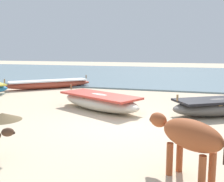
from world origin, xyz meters
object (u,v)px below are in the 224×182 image
fishing_boat_0 (49,84)px  cow_adult_rust (188,136)px  fishing_boat_3 (99,101)px  fishing_boat_5 (217,106)px

fishing_boat_0 → cow_adult_rust: bearing=-91.7°
cow_adult_rust → fishing_boat_3: bearing=-16.2°
fishing_boat_5 → cow_adult_rust: size_ratio=2.38×
fishing_boat_3 → fishing_boat_5: (3.86, 0.39, -0.01)m
fishing_boat_3 → cow_adult_rust: 5.33m
fishing_boat_3 → fishing_boat_5: fishing_boat_3 is taller
fishing_boat_0 → fishing_boat_3: bearing=-86.4°
fishing_boat_0 → fishing_boat_3: 6.16m
fishing_boat_0 → cow_adult_rust: size_ratio=3.03×
fishing_boat_0 → cow_adult_rust: (7.59, -8.53, 0.46)m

